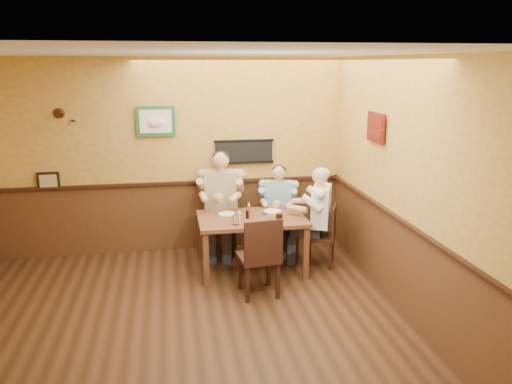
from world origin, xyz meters
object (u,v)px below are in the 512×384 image
at_px(chair_back_right, 278,224).
at_px(chair_near_side, 258,255).
at_px(diner_blue_polo, 278,212).
at_px(dining_table, 252,224).
at_px(diner_white_elder, 321,222).
at_px(chair_right_end, 320,235).
at_px(diner_tan_shirt, 222,208).
at_px(hot_sauce_bottle, 249,211).
at_px(chair_back_left, 222,222).
at_px(cola_tumbler, 279,218).
at_px(water_glass_mid, 265,218).
at_px(pepper_shaker, 247,215).
at_px(water_glass_left, 236,220).
at_px(salt_shaker, 239,215).

height_order(chair_back_right, chair_near_side, chair_near_side).
bearing_deg(diner_blue_polo, dining_table, -110.61).
distance_m(chair_back_right, diner_white_elder, 0.82).
distance_m(chair_back_right, chair_right_end, 0.79).
height_order(chair_near_side, diner_tan_shirt, diner_tan_shirt).
bearing_deg(hot_sauce_bottle, chair_near_side, -89.81).
bearing_deg(diner_blue_polo, chair_right_end, -39.99).
relative_size(dining_table, chair_back_left, 1.47).
distance_m(chair_right_end, cola_tumbler, 0.81).
relative_size(diner_blue_polo, diner_white_elder, 0.94).
height_order(water_glass_mid, pepper_shaker, water_glass_mid).
relative_size(water_glass_left, salt_shaker, 1.37).
height_order(chair_right_end, chair_near_side, chair_near_side).
bearing_deg(cola_tumbler, water_glass_left, 179.75).
distance_m(chair_back_right, cola_tumbler, 1.07).
height_order(diner_tan_shirt, water_glass_mid, diner_tan_shirt).
height_order(diner_tan_shirt, hot_sauce_bottle, diner_tan_shirt).
distance_m(chair_near_side, pepper_shaker, 0.73).
distance_m(diner_white_elder, salt_shaker, 1.14).
xyz_separation_m(chair_right_end, hot_sauce_bottle, (-1.00, -0.06, 0.41)).
xyz_separation_m(water_glass_mid, salt_shaker, (-0.29, 0.24, -0.01)).
relative_size(chair_back_left, pepper_shaker, 9.37).
relative_size(chair_right_end, chair_near_side, 0.87).
xyz_separation_m(water_glass_mid, hot_sauce_bottle, (-0.16, 0.24, 0.03)).
bearing_deg(chair_back_right, chair_near_side, -95.30).
height_order(chair_back_right, salt_shaker, salt_shaker).
bearing_deg(water_glass_left, diner_blue_polo, 51.73).
distance_m(chair_right_end, water_glass_left, 1.30).
relative_size(chair_back_right, salt_shaker, 8.70).
bearing_deg(chair_back_left, dining_table, -54.73).
height_order(dining_table, diner_blue_polo, diner_blue_polo).
distance_m(chair_back_left, diner_tan_shirt, 0.20).
bearing_deg(chair_back_right, chair_back_left, -166.00).
xyz_separation_m(water_glass_left, pepper_shaker, (0.18, 0.23, -0.01)).
bearing_deg(water_glass_left, chair_back_right, 51.73).
relative_size(chair_back_left, chair_back_right, 1.17).
height_order(diner_tan_shirt, diner_blue_polo, diner_tan_shirt).
bearing_deg(diner_white_elder, chair_near_side, -29.67).
height_order(chair_near_side, diner_blue_polo, diner_blue_polo).
xyz_separation_m(dining_table, chair_back_left, (-0.32, 0.72, -0.18)).
height_order(water_glass_left, hot_sauce_bottle, hot_sauce_bottle).
bearing_deg(diner_white_elder, pepper_shaker, -62.13).
bearing_deg(chair_near_side, cola_tumbler, -134.67).
bearing_deg(pepper_shaker, chair_near_side, -87.59).
distance_m(diner_white_elder, water_glass_mid, 0.91).
height_order(chair_back_right, cola_tumbler, cola_tumbler).
distance_m(chair_back_right, hot_sauce_bottle, 1.01).
xyz_separation_m(chair_back_right, chair_near_side, (-0.55, -1.40, 0.09)).
bearing_deg(chair_right_end, dining_table, -64.70).
bearing_deg(chair_right_end, diner_white_elder, 180.00).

